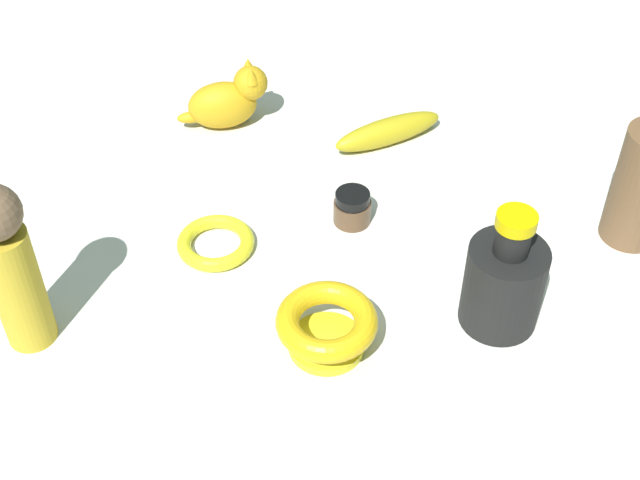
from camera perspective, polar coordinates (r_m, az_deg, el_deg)
name	(u,v)px	position (r m, az deg, el deg)	size (l,w,h in m)	color
ground	(320,267)	(1.03, 0.00, -1.78)	(2.00, 2.00, 0.00)	silver
bangle	(216,243)	(1.06, -6.82, -0.18)	(0.09, 0.09, 0.02)	yellow
bowl	(327,325)	(0.92, 0.44, -5.59)	(0.11, 0.11, 0.05)	yellow
nail_polish_jar	(352,208)	(1.08, 2.12, 2.13)	(0.05, 0.05, 0.04)	brown
person_figure_adult	(10,265)	(0.93, -19.59, -1.56)	(0.06, 0.06, 0.21)	gold
cat_figurine	(229,99)	(1.23, -5.97, 9.12)	(0.11, 0.11, 0.10)	gold
bottle_short	(504,282)	(0.95, 11.92, -2.67)	(0.09, 0.09, 0.15)	black
banana	(388,131)	(1.21, 4.47, 7.09)	(0.16, 0.04, 0.04)	#B39D19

